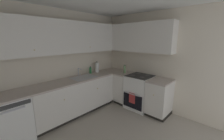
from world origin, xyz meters
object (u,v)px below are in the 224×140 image
at_px(dishwasher, 10,120).
at_px(oven_range, 140,92).
at_px(soap_bottle, 90,70).
at_px(paper_towel_roll, 97,68).
at_px(oil_bottle, 125,69).

xyz_separation_m(dishwasher, oven_range, (2.67, -0.98, 0.02)).
relative_size(dishwasher, oven_range, 0.82).
xyz_separation_m(oven_range, soap_bottle, (-0.71, 1.16, 0.52)).
bearing_deg(soap_bottle, paper_towel_roll, -5.08).
xyz_separation_m(dishwasher, soap_bottle, (1.96, 0.18, 0.54)).
bearing_deg(oil_bottle, oven_range, -87.88).
xyz_separation_m(oven_range, oil_bottle, (-0.02, 0.50, 0.54)).
xyz_separation_m(soap_bottle, oil_bottle, (0.69, -0.66, 0.02)).
height_order(oven_range, paper_towel_roll, paper_towel_roll).
height_order(dishwasher, oven_range, oven_range).
distance_m(soap_bottle, paper_towel_roll, 0.23).
relative_size(dishwasher, soap_bottle, 4.33).
height_order(soap_bottle, oil_bottle, oil_bottle).
xyz_separation_m(dishwasher, paper_towel_roll, (2.18, 0.16, 0.59)).
height_order(dishwasher, oil_bottle, oil_bottle).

